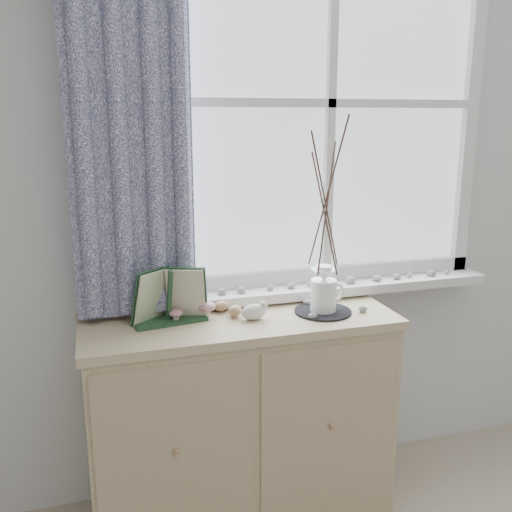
# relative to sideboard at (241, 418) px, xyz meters

# --- Properties ---
(sideboard) EXTENTS (1.20, 0.45, 0.85)m
(sideboard) POSITION_rel_sideboard_xyz_m (0.00, 0.00, 0.00)
(sideboard) COLOR beige
(sideboard) RESTS_ON ground
(botanical_book) EXTENTS (0.33, 0.18, 0.22)m
(botanical_book) POSITION_rel_sideboard_xyz_m (-0.26, -0.00, 0.53)
(botanical_book) COLOR #1F4125
(botanical_book) RESTS_ON sideboard
(toadstool_cluster) EXTENTS (0.18, 0.16, 0.10)m
(toadstool_cluster) POSITION_rel_sideboard_xyz_m (-0.17, 0.08, 0.48)
(toadstool_cluster) COLOR silver
(toadstool_cluster) RESTS_ON sideboard
(wooden_eggs) EXTENTS (0.09, 0.11, 0.07)m
(wooden_eggs) POSITION_rel_sideboard_xyz_m (-0.04, 0.05, 0.45)
(wooden_eggs) COLOR tan
(wooden_eggs) RESTS_ON sideboard
(songbird_figurine) EXTENTS (0.14, 0.08, 0.07)m
(songbird_figurine) POSITION_rel_sideboard_xyz_m (0.04, -0.03, 0.46)
(songbird_figurine) COLOR white
(songbird_figurine) RESTS_ON sideboard
(crocheted_doily) EXTENTS (0.22, 0.22, 0.01)m
(crocheted_doily) POSITION_rel_sideboard_xyz_m (0.33, -0.03, 0.43)
(crocheted_doily) COLOR black
(crocheted_doily) RESTS_ON sideboard
(twig_pitcher) EXTENTS (0.35, 0.35, 0.77)m
(twig_pitcher) POSITION_rel_sideboard_xyz_m (0.33, -0.03, 0.86)
(twig_pitcher) COLOR white
(twig_pitcher) RESTS_ON crocheted_doily
(sideboard_pebbles) EXTENTS (0.26, 0.19, 0.02)m
(sideboard_pebbles) POSITION_rel_sideboard_xyz_m (0.35, -0.03, 0.44)
(sideboard_pebbles) COLOR #9B9B9E
(sideboard_pebbles) RESTS_ON sideboard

